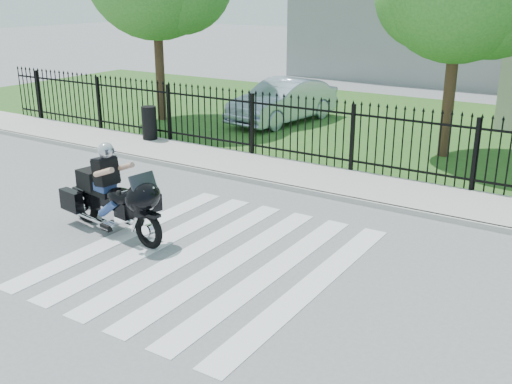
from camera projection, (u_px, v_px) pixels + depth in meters
The scene contains 9 objects.
ground at pixel (210, 258), 10.55m from camera, with size 120.00×120.00×0.00m, color slate.
crosswalk at pixel (210, 257), 10.55m from camera, with size 5.00×5.50×0.01m, color silver, non-canonical shape.
sidewalk at pixel (333, 182), 14.52m from camera, with size 40.00×2.00×0.12m, color #ADAAA3.
curb at pixel (315, 193), 13.72m from camera, with size 40.00×0.12×0.12m, color #ADAAA3.
grass_strip at pixel (424, 130), 20.12m from camera, with size 40.00×12.00×0.02m, color #28531C.
iron_fence at pixel (352, 140), 15.04m from camera, with size 26.00×0.04×1.80m.
motorcycle_rider at pixel (111, 196), 11.43m from camera, with size 2.74×1.16×1.82m.
parked_car at pixel (283, 101), 20.96m from camera, with size 1.58×4.53×1.49m, color #A3B1CD.
litter_bin at pixel (149, 123), 18.23m from camera, with size 0.45×0.45×1.01m, color black.
Camera 1 is at (5.86, -7.66, 4.50)m, focal length 42.00 mm.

